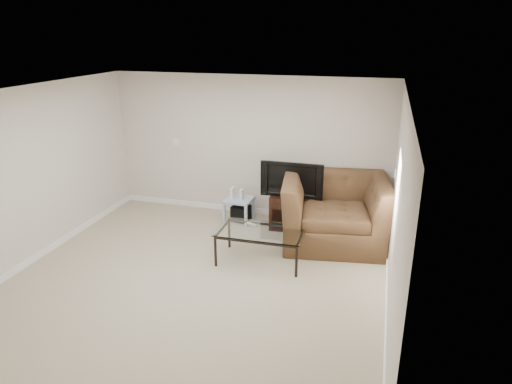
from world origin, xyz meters
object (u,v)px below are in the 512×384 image
(coffee_table, at_px, (261,246))
(tv_stand, at_px, (292,211))
(subwoofer, at_px, (241,213))
(side_table, at_px, (239,210))
(recliner, at_px, (335,200))
(television, at_px, (293,178))

(coffee_table, bearing_deg, tv_stand, 81.57)
(subwoofer, height_order, coffee_table, coffee_table)
(side_table, height_order, recliner, recliner)
(tv_stand, distance_m, recliner, 0.92)
(side_table, relative_size, recliner, 0.28)
(side_table, bearing_deg, television, -1.80)
(recliner, bearing_deg, subwoofer, 159.05)
(subwoofer, bearing_deg, coffee_table, -61.39)
(recliner, bearing_deg, tv_stand, 146.26)
(tv_stand, relative_size, recliner, 0.44)
(tv_stand, height_order, recliner, recliner)
(television, distance_m, coffee_table, 1.45)
(tv_stand, relative_size, side_table, 1.60)
(subwoofer, bearing_deg, television, -2.87)
(television, bearing_deg, recliner, -23.94)
(coffee_table, bearing_deg, subwoofer, 118.61)
(tv_stand, bearing_deg, recliner, -29.51)
(tv_stand, bearing_deg, television, -90.00)
(subwoofer, distance_m, recliner, 1.79)
(recliner, distance_m, coffee_table, 1.42)
(side_table, xyz_separation_m, recliner, (1.69, -0.35, 0.49))
(tv_stand, xyz_separation_m, coffee_table, (-0.19, -1.31, -0.05))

